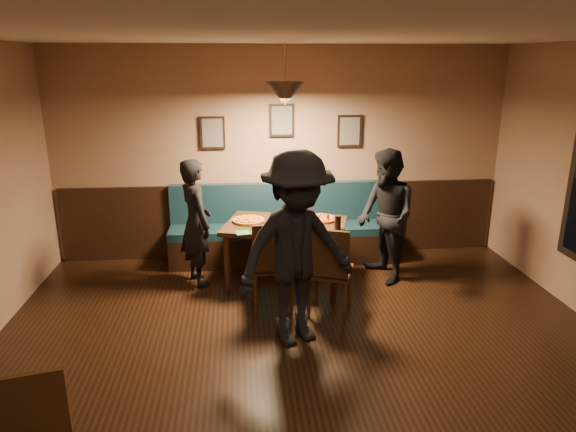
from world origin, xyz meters
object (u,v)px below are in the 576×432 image
object	(u,v)px
diner_right	(386,217)
tabasco_bottle	(328,218)
dining_table	(285,253)
soda_glass	(338,222)
booth_bench	(284,225)
diner_front	(297,250)
diner_left	(196,223)
chair_near_left	(271,263)
chair_near_right	(330,269)

from	to	relation	value
diner_right	tabasco_bottle	bearing A→B (deg)	-103.09
dining_table	tabasco_bottle	world-z (taller)	tabasco_bottle
dining_table	soda_glass	size ratio (longest dim) A/B	8.57
diner_right	soda_glass	xyz separation A→B (m)	(-0.63, -0.24, 0.02)
dining_table	tabasco_bottle	xyz separation A→B (m)	(0.51, -0.00, 0.43)
booth_bench	dining_table	world-z (taller)	booth_bench
dining_table	diner_front	xyz separation A→B (m)	(-0.02, -1.36, 0.55)
booth_bench	diner_front	distance (m)	2.11
booth_bench	dining_table	xyz separation A→B (m)	(-0.05, -0.72, -0.13)
booth_bench	diner_left	bearing A→B (deg)	-150.95
diner_front	soda_glass	bearing A→B (deg)	38.16
chair_near_left	soda_glass	xyz separation A→B (m)	(0.78, 0.35, 0.33)
chair_near_left	booth_bench	bearing A→B (deg)	75.85
dining_table	diner_left	size ratio (longest dim) A/B	0.92
diner_left	chair_near_right	bearing A→B (deg)	-147.03
diner_left	dining_table	bearing A→B (deg)	-120.53
dining_table	diner_front	world-z (taller)	diner_front
diner_front	soda_glass	xyz separation A→B (m)	(0.59, 1.10, -0.09)
booth_bench	diner_right	xyz separation A→B (m)	(1.16, -0.73, 0.31)
booth_bench	chair_near_left	bearing A→B (deg)	-100.85
dining_table	diner_left	world-z (taller)	diner_left
chair_near_left	diner_front	distance (m)	0.88
chair_near_left	tabasco_bottle	size ratio (longest dim) A/B	8.22
diner_right	diner_front	world-z (taller)	diner_front
diner_left	soda_glass	size ratio (longest dim) A/B	9.35
dining_table	booth_bench	bearing A→B (deg)	101.22
diner_left	soda_glass	bearing A→B (deg)	-127.31
dining_table	diner_front	distance (m)	1.46
diner_left	diner_front	distance (m)	1.80
dining_table	soda_glass	world-z (taller)	soda_glass
diner_left	tabasco_bottle	bearing A→B (deg)	-118.79
chair_near_left	tabasco_bottle	world-z (taller)	chair_near_left
booth_bench	soda_glass	distance (m)	1.15
booth_bench	diner_front	world-z (taller)	diner_front
chair_near_right	tabasco_bottle	world-z (taller)	chair_near_right
chair_near_right	soda_glass	bearing A→B (deg)	93.23
diner_left	diner_right	distance (m)	2.26
tabasco_bottle	booth_bench	bearing A→B (deg)	122.80
chair_near_left	tabasco_bottle	xyz separation A→B (m)	(0.72, 0.60, 0.31)
tabasco_bottle	chair_near_left	bearing A→B (deg)	-140.02
dining_table	diner_right	size ratio (longest dim) A/B	0.87
chair_near_left	diner_front	world-z (taller)	diner_front
diner_left	diner_front	bearing A→B (deg)	-169.47
diner_front	tabasco_bottle	xyz separation A→B (m)	(0.53, 1.35, -0.12)
chair_near_right	soda_glass	world-z (taller)	chair_near_right
dining_table	chair_near_left	world-z (taller)	chair_near_left
diner_left	chair_near_left	bearing A→B (deg)	-154.84
diner_left	soda_glass	world-z (taller)	diner_left
diner_right	tabasco_bottle	distance (m)	0.70
diner_right	soda_glass	bearing A→B (deg)	-81.35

